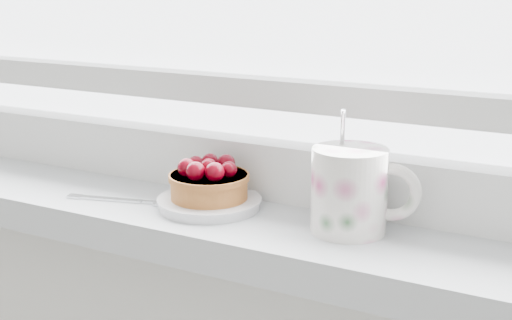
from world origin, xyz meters
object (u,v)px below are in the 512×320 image
Objects in this scene: saucer at (209,203)px; fork at (131,201)px; raspberry_tart at (209,181)px; floral_mug at (352,189)px.

fork is at bearing -164.06° from saucer.
raspberry_tart reaches higher than saucer.
raspberry_tart is at bearing -79.44° from saucer.
fork is (-0.10, -0.03, -0.00)m from saucer.
raspberry_tart is at bearing 15.71° from fork.
saucer is 0.10m from fork.
floral_mug reaches higher than saucer.
saucer is at bearing 100.56° from raspberry_tart.
floral_mug is at bearing 6.85° from fork.
saucer is at bearing 15.94° from fork.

